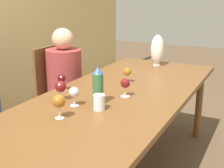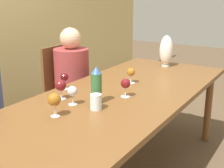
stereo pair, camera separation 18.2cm
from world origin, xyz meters
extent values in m
cube|color=brown|center=(0.00, 0.00, 0.74)|extent=(2.71, 0.99, 0.04)
cylinder|color=brown|center=(1.25, -0.40, 0.36)|extent=(0.07, 0.07, 0.72)
cylinder|color=brown|center=(1.25, 0.40, 0.36)|extent=(0.07, 0.07, 0.72)
cylinder|color=#336638|center=(-0.13, 0.02, 0.87)|extent=(0.08, 0.08, 0.21)
cone|color=#33599E|center=(-0.13, 0.02, 1.00)|extent=(0.07, 0.07, 0.05)
cylinder|color=silver|center=(-0.23, -0.04, 0.82)|extent=(0.08, 0.08, 0.10)
cylinder|color=silver|center=(1.14, 0.05, 0.77)|extent=(0.08, 0.08, 0.01)
ellipsoid|color=silver|center=(1.14, 0.05, 0.93)|extent=(0.14, 0.14, 0.30)
cylinder|color=silver|center=(0.09, -0.08, 0.77)|extent=(0.07, 0.07, 0.00)
cylinder|color=silver|center=(0.09, -0.08, 0.80)|extent=(0.01, 0.01, 0.07)
sphere|color=maroon|center=(0.09, -0.08, 0.87)|extent=(0.07, 0.07, 0.07)
cylinder|color=silver|center=(-0.47, 0.11, 0.77)|extent=(0.06, 0.06, 0.00)
cylinder|color=silver|center=(-0.47, 0.11, 0.80)|extent=(0.01, 0.01, 0.07)
sphere|color=#995B19|center=(-0.47, 0.11, 0.87)|extent=(0.08, 0.08, 0.08)
cylinder|color=silver|center=(0.00, 0.42, 0.77)|extent=(0.06, 0.06, 0.00)
cylinder|color=silver|center=(0.00, 0.42, 0.80)|extent=(0.01, 0.01, 0.07)
sphere|color=#510C14|center=(0.00, 0.42, 0.86)|extent=(0.06, 0.06, 0.06)
cylinder|color=silver|center=(-0.25, 0.14, 0.77)|extent=(0.06, 0.06, 0.00)
cylinder|color=silver|center=(-0.25, 0.14, 0.80)|extent=(0.01, 0.01, 0.07)
sphere|color=silver|center=(-0.25, 0.14, 0.86)|extent=(0.07, 0.07, 0.07)
cylinder|color=silver|center=(0.42, 0.06, 0.77)|extent=(0.07, 0.07, 0.00)
cylinder|color=silver|center=(0.42, 0.06, 0.80)|extent=(0.01, 0.01, 0.06)
sphere|color=#995B19|center=(0.42, 0.06, 0.86)|extent=(0.07, 0.07, 0.07)
cylinder|color=silver|center=(-0.20, 0.29, 0.77)|extent=(0.07, 0.07, 0.00)
cylinder|color=silver|center=(-0.20, 0.29, 0.80)|extent=(0.01, 0.01, 0.06)
sphere|color=maroon|center=(-0.20, 0.29, 0.87)|extent=(0.08, 0.08, 0.08)
cube|color=brown|center=(0.52, 0.78, 0.45)|extent=(0.44, 0.44, 0.04)
cube|color=brown|center=(0.52, 0.98, 0.73)|extent=(0.40, 0.03, 0.51)
cylinder|color=brown|center=(0.33, 0.59, 0.21)|extent=(0.04, 0.04, 0.43)
cylinder|color=brown|center=(0.71, 0.59, 0.21)|extent=(0.04, 0.04, 0.43)
cylinder|color=brown|center=(0.33, 0.97, 0.21)|extent=(0.04, 0.04, 0.43)
cylinder|color=brown|center=(0.71, 0.97, 0.21)|extent=(0.04, 0.04, 0.43)
cube|color=#2D2D38|center=(0.52, 0.72, 0.23)|extent=(0.26, 0.19, 0.47)
cylinder|color=#993838|center=(0.52, 0.78, 0.72)|extent=(0.34, 0.34, 0.50)
sphere|color=#D6A884|center=(0.52, 0.78, 1.07)|extent=(0.20, 0.20, 0.20)
camera|label=1|loc=(-1.89, -0.98, 1.51)|focal=50.00mm
camera|label=2|loc=(-1.80, -1.14, 1.51)|focal=50.00mm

